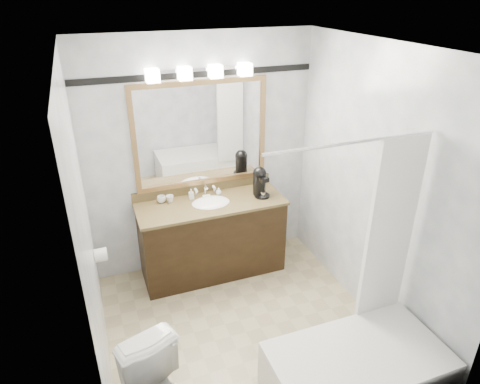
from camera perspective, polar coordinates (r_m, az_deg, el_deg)
name	(u,v)px	position (r m, az deg, el deg)	size (l,w,h in m)	color
room	(247,213)	(3.38, 0.94, -2.81)	(2.42, 2.62, 2.52)	tan
vanity	(212,236)	(4.62, -3.77, -5.87)	(1.53, 0.58, 0.97)	black
mirror	(201,134)	(4.40, -5.20, 7.65)	(1.40, 0.04, 1.10)	#A37A49
vanity_light_bar	(200,72)	(4.20, -5.35, 15.66)	(1.02, 0.14, 0.12)	silver
accent_stripe	(198,74)	(4.26, -5.58, 15.37)	(2.40, 0.01, 0.06)	black
bathtub	(358,367)	(3.59, 15.43, -21.56)	(1.30, 0.75, 1.96)	white
tp_roll	(101,255)	(4.06, -18.07, -7.97)	(0.12, 0.12, 0.11)	white
coffee_maker	(260,181)	(4.50, 2.66, 1.50)	(0.16, 0.21, 0.32)	black
cup_left	(161,199)	(4.47, -10.43, -0.95)	(0.09, 0.09, 0.07)	white
cup_right	(170,199)	(4.46, -9.33, -0.90)	(0.08, 0.08, 0.07)	white
soap_bottle_a	(191,194)	(4.49, -6.51, -0.26)	(0.05, 0.05, 0.11)	white
soap_bottle_b	(219,191)	(4.56, -2.87, 0.11)	(0.06, 0.06, 0.08)	white
soap_bar	(207,197)	(4.51, -4.48, -0.61)	(0.08, 0.05, 0.03)	beige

